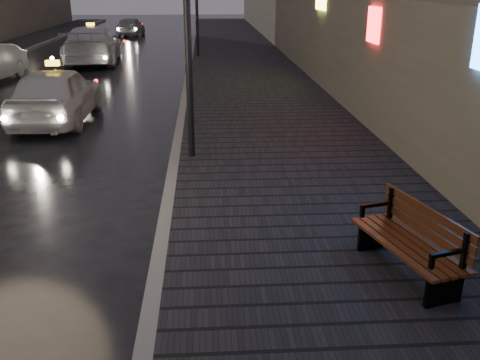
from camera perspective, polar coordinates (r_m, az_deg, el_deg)
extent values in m
cube|color=black|center=(25.91, 0.14, 12.71)|extent=(4.60, 58.00, 0.15)
cube|color=slate|center=(25.86, -5.30, 12.61)|extent=(0.20, 58.00, 0.15)
cylinder|color=black|center=(10.66, -5.60, 15.53)|extent=(0.14, 0.14, 5.00)
cylinder|color=black|center=(26.64, -4.65, 18.42)|extent=(0.14, 0.14, 5.00)
cube|color=black|center=(6.45, 20.93, -10.83)|extent=(0.47, 0.18, 0.38)
cube|color=black|center=(6.42, 22.75, -7.87)|extent=(0.07, 0.07, 0.66)
cube|color=black|center=(6.21, 21.11, -7.33)|extent=(0.39, 0.15, 0.05)
cube|color=black|center=(7.43, 14.13, -5.75)|extent=(0.47, 0.18, 0.38)
cube|color=black|center=(7.41, 15.70, -3.19)|extent=(0.07, 0.07, 0.66)
cube|color=black|center=(7.23, 14.12, -2.59)|extent=(0.39, 0.15, 0.05)
cube|color=#4F2711|center=(6.82, 17.45, -6.52)|extent=(1.01, 1.79, 0.04)
cube|color=#4F2711|center=(6.84, 19.24, -4.13)|extent=(0.47, 1.65, 0.38)
imported|color=silver|center=(15.14, -19.01, 8.66)|extent=(1.77, 4.37, 1.48)
imported|color=silver|center=(26.13, -15.48, 13.74)|extent=(2.81, 5.91, 1.66)
imported|color=gray|center=(39.18, -11.60, 15.75)|extent=(1.76, 3.84, 1.27)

